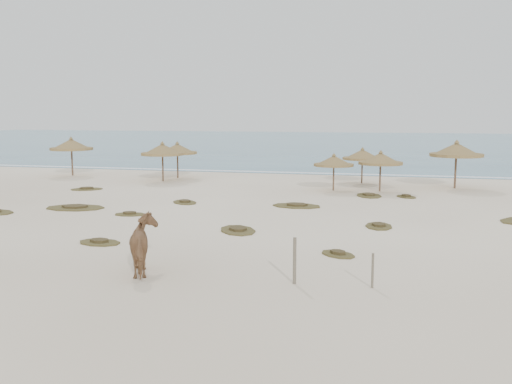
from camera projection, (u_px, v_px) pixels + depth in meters
ground at (186, 242)px, 21.95m from camera, size 160.00×160.00×0.00m
ocean at (348, 143)px, 94.07m from camera, size 200.00×100.00×0.01m
foam_line at (299, 173)px, 46.95m from camera, size 70.00×0.60×0.01m
palapa_0 at (71, 145)px, 44.79m from camera, size 3.73×3.73×3.09m
palapa_1 at (177, 149)px, 43.15m from camera, size 3.01×3.01×2.79m
palapa_2 at (162, 150)px, 40.97m from camera, size 3.37×3.37×2.90m
palapa_3 at (334, 161)px, 36.14m from camera, size 3.36×3.36×2.40m
palapa_4 at (362, 155)px, 39.77m from camera, size 3.45×3.45×2.56m
palapa_5 at (381, 159)px, 35.70m from camera, size 3.70×3.70×2.62m
palapa_6 at (456, 150)px, 37.13m from camera, size 4.52×4.52×3.20m
horse at (145, 245)px, 17.53m from camera, size 1.84×2.33×1.79m
fence_post_near at (295, 261)px, 16.45m from camera, size 0.13×0.13×1.37m
fence_post_far at (373, 271)px, 16.08m from camera, size 0.09×0.09×1.01m
scrub_1 at (75, 207)px, 29.58m from camera, size 3.31×2.37×0.16m
scrub_2 at (130, 214)px, 27.67m from camera, size 1.63×1.18×0.16m
scrub_3 at (297, 205)px, 30.17m from camera, size 2.73×1.88×0.16m
scrub_4 at (379, 226)px, 24.77m from camera, size 1.30×1.86×0.16m
scrub_6 at (87, 189)px, 36.77m from camera, size 2.40×2.09×0.16m
scrub_7 at (369, 195)px, 33.92m from camera, size 1.93×2.50×0.16m
scrub_9 at (238, 230)px, 23.90m from camera, size 2.34×2.62×0.16m
scrub_10 at (406, 196)px, 33.45m from camera, size 1.58×1.74×0.16m
scrub_11 at (100, 242)px, 21.67m from camera, size 1.89×1.39×0.16m
scrub_12 at (338, 254)px, 19.85m from camera, size 1.63×1.57×0.16m
scrub_13 at (185, 202)px, 31.36m from camera, size 2.10×2.14×0.16m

